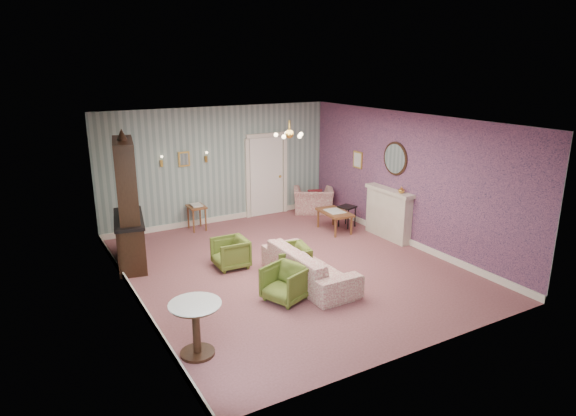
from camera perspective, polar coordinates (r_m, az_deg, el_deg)
floor at (r=10.01m, az=0.15°, el=-6.78°), size 7.00×7.00×0.00m
ceiling at (r=9.26m, az=0.16°, el=9.96°), size 7.00×7.00×0.00m
wall_back at (r=12.61m, az=-7.86°, el=4.83°), size 6.00×0.00×6.00m
wall_front at (r=6.88m, az=14.96°, el=-5.33°), size 6.00×0.00×6.00m
wall_left at (r=8.50m, az=-17.65°, el=-1.40°), size 0.00×7.00×7.00m
wall_right at (r=11.29m, az=13.48°, el=3.19°), size 0.00×7.00×7.00m
wall_right_floral at (r=11.28m, az=13.42°, el=3.19°), size 0.00×7.00×7.00m
door at (r=13.18m, az=-2.48°, el=3.82°), size 1.12×0.12×2.16m
olive_chair_a at (r=8.58m, az=-0.30°, el=-8.39°), size 0.81×0.83×0.67m
olive_chair_b at (r=9.50m, az=0.25°, el=-5.86°), size 0.74×0.77×0.68m
olive_chair_c at (r=9.97m, az=-6.58°, el=-4.95°), size 0.62×0.65×0.65m
sofa_chintz at (r=9.24m, az=2.42°, el=-5.92°), size 0.65×2.20×0.86m
wingback_chair at (r=13.48m, az=2.89°, el=1.37°), size 1.24×1.11×0.91m
dresser at (r=10.29m, az=-17.91°, el=0.89°), size 0.85×1.67×2.66m
fireplace at (r=11.70m, az=11.37°, el=-0.63°), size 0.30×1.40×1.16m
mantel_vase at (r=11.23m, az=12.81°, el=2.04°), size 0.15×0.15×0.15m
oval_mirror at (r=11.47m, az=12.10°, el=5.53°), size 0.04×0.76×0.84m
framed_print at (r=12.54m, az=7.97°, el=5.46°), size 0.04×0.34×0.42m
coffee_table at (r=12.08m, az=5.31°, el=-1.48°), size 0.61×1.01×0.50m
side_table_black at (r=12.40m, az=6.74°, el=-0.97°), size 0.44×0.44×0.53m
pedestal_table at (r=7.18m, az=-10.41°, el=-13.40°), size 0.92×0.92×0.79m
nesting_table at (r=12.30m, az=-10.35°, el=-0.98°), size 0.40×0.50×0.65m
gilt_mirror_back at (r=12.22m, az=-11.75°, el=5.47°), size 0.28×0.06×0.36m
sconce_left at (r=12.05m, az=-14.21°, el=5.16°), size 0.16×0.12×0.30m
sconce_right at (r=12.38m, az=-9.30°, el=5.74°), size 0.16×0.12×0.30m
chandelier at (r=9.30m, az=0.16°, el=8.31°), size 0.56×0.56×0.36m
burgundy_cushion at (r=13.33m, az=3.06°, el=1.30°), size 0.41×0.28×0.39m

